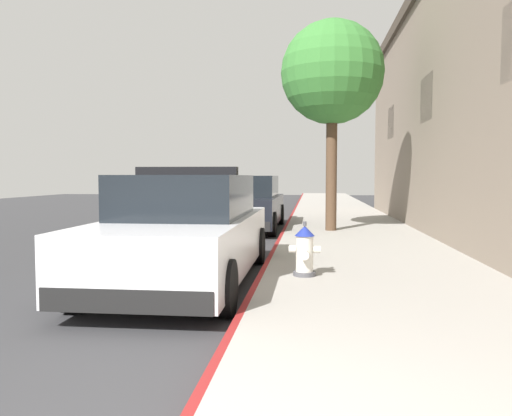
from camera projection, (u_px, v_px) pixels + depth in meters
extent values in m
cube|color=#353538|center=(112.00, 242.00, 12.66)|extent=(33.10, 60.00, 0.20)
cube|color=#9E9991|center=(355.00, 238.00, 11.99)|extent=(3.39, 60.00, 0.16)
cube|color=maroon|center=(282.00, 237.00, 12.18)|extent=(0.08, 60.00, 0.16)
cube|color=black|center=(427.00, 98.00, 12.16)|extent=(0.06, 1.30, 1.10)
cube|color=black|center=(392.00, 123.00, 17.63)|extent=(0.06, 1.30, 1.10)
cube|color=white|center=(186.00, 243.00, 7.31)|extent=(1.84, 4.80, 0.76)
cube|color=black|center=(188.00, 196.00, 7.41)|extent=(1.64, 2.50, 0.60)
cube|color=black|center=(128.00, 300.00, 5.00)|extent=(1.76, 0.16, 0.24)
cube|color=black|center=(216.00, 241.00, 9.64)|extent=(1.76, 0.16, 0.24)
cylinder|color=black|center=(163.00, 244.00, 9.10)|extent=(0.22, 0.64, 0.64)
cylinder|color=black|center=(257.00, 246.00, 8.92)|extent=(0.22, 0.64, 0.64)
cylinder|color=black|center=(75.00, 284.00, 5.73)|extent=(0.22, 0.64, 0.64)
cylinder|color=black|center=(224.00, 288.00, 5.54)|extent=(0.22, 0.64, 0.64)
cube|color=black|center=(187.00, 171.00, 7.34)|extent=(1.48, 0.20, 0.12)
cube|color=red|center=(163.00, 171.00, 7.38)|extent=(0.44, 0.18, 0.11)
cube|color=#1E33E0|center=(211.00, 171.00, 7.30)|extent=(0.44, 0.18, 0.11)
cube|color=black|center=(247.00, 209.00, 14.72)|extent=(1.84, 4.80, 0.76)
cube|color=black|center=(248.00, 186.00, 14.82)|extent=(1.64, 2.50, 0.60)
cube|color=black|center=(235.00, 226.00, 12.41)|extent=(1.76, 0.16, 0.24)
cube|color=black|center=(256.00, 213.00, 17.05)|extent=(1.76, 0.16, 0.24)
cylinder|color=black|center=(228.00, 214.00, 16.51)|extent=(0.22, 0.64, 0.64)
cylinder|color=black|center=(280.00, 214.00, 16.32)|extent=(0.22, 0.64, 0.64)
cylinder|color=black|center=(206.00, 223.00, 13.14)|extent=(0.22, 0.64, 0.64)
cylinder|color=black|center=(272.00, 224.00, 12.95)|extent=(0.22, 0.64, 0.64)
cylinder|color=#4C4C51|center=(304.00, 273.00, 7.07)|extent=(0.32, 0.32, 0.06)
cylinder|color=silver|center=(305.00, 254.00, 7.05)|extent=(0.24, 0.24, 0.50)
cone|color=navy|center=(305.00, 231.00, 7.03)|extent=(0.28, 0.28, 0.14)
cylinder|color=#4C4C51|center=(305.00, 224.00, 7.03)|extent=(0.05, 0.05, 0.06)
cylinder|color=silver|center=(292.00, 249.00, 7.07)|extent=(0.10, 0.10, 0.10)
cylinder|color=silver|center=(317.00, 250.00, 7.03)|extent=(0.10, 0.10, 0.10)
cylinder|color=silver|center=(304.00, 255.00, 6.87)|extent=(0.13, 0.12, 0.13)
cylinder|color=brown|center=(331.00, 170.00, 12.93)|extent=(0.28, 0.28, 3.10)
sphere|color=#387A33|center=(332.00, 72.00, 12.78)|extent=(2.60, 2.60, 2.60)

